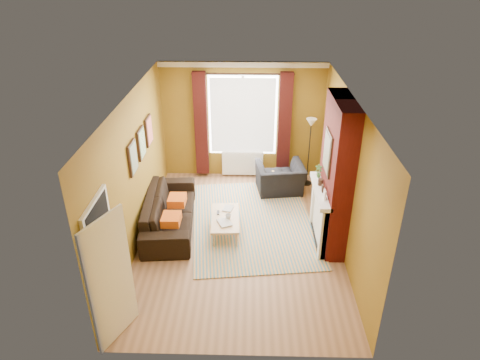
{
  "coord_description": "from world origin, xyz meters",
  "views": [
    {
      "loc": [
        0.18,
        -6.83,
        4.9
      ],
      "look_at": [
        0.0,
        0.25,
        1.15
      ],
      "focal_mm": 32.0,
      "sensor_mm": 36.0,
      "label": 1
    }
  ],
  "objects_px": {
    "armchair": "(280,178)",
    "wicker_stool": "(267,179)",
    "sofa": "(170,211)",
    "floor_lamp": "(310,133)",
    "coffee_table": "(225,219)"
  },
  "relations": [
    {
      "from": "armchair",
      "to": "floor_lamp",
      "type": "distance_m",
      "value": 1.24
    },
    {
      "from": "sofa",
      "to": "coffee_table",
      "type": "xyz_separation_m",
      "value": [
        1.13,
        -0.23,
        -0.03
      ]
    },
    {
      "from": "wicker_stool",
      "to": "armchair",
      "type": "bearing_deg",
      "value": -40.76
    },
    {
      "from": "armchair",
      "to": "wicker_stool",
      "type": "distance_m",
      "value": 0.39
    },
    {
      "from": "armchair",
      "to": "floor_lamp",
      "type": "relative_size",
      "value": 0.64
    },
    {
      "from": "coffee_table",
      "to": "wicker_stool",
      "type": "relative_size",
      "value": 2.75
    },
    {
      "from": "sofa",
      "to": "armchair",
      "type": "relative_size",
      "value": 2.24
    },
    {
      "from": "sofa",
      "to": "coffee_table",
      "type": "height_order",
      "value": "sofa"
    },
    {
      "from": "wicker_stool",
      "to": "sofa",
      "type": "bearing_deg",
      "value": -139.95
    },
    {
      "from": "armchair",
      "to": "sofa",
      "type": "bearing_deg",
      "value": 24.36
    },
    {
      "from": "sofa",
      "to": "armchair",
      "type": "distance_m",
      "value": 2.72
    },
    {
      "from": "sofa",
      "to": "armchair",
      "type": "xyz_separation_m",
      "value": [
        2.29,
        1.46,
        -0.0
      ]
    },
    {
      "from": "sofa",
      "to": "armchair",
      "type": "bearing_deg",
      "value": -62.22
    },
    {
      "from": "wicker_stool",
      "to": "floor_lamp",
      "type": "height_order",
      "value": "floor_lamp"
    },
    {
      "from": "sofa",
      "to": "wicker_stool",
      "type": "xyz_separation_m",
      "value": [
        2.02,
        1.7,
        -0.15
      ]
    }
  ]
}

